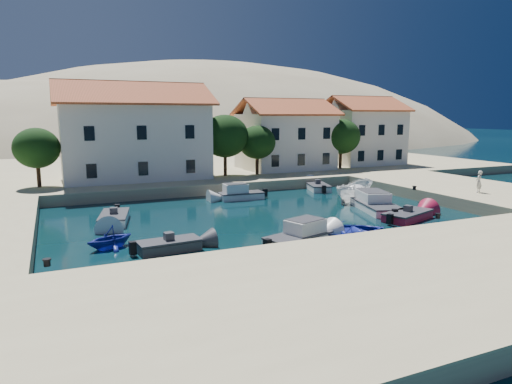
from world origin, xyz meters
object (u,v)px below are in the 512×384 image
building_left (134,130)px  building_mid (285,133)px  pedestrian (479,182)px  cabin_cruiser_south (298,237)px  cabin_cruiser_east (376,204)px  building_right (362,130)px  rowboat_south (347,237)px  boat_east (354,201)px

building_left → building_mid: (18.00, 1.00, -0.71)m
pedestrian → cabin_cruiser_south: bearing=-8.8°
cabin_cruiser_south → cabin_cruiser_east: 11.91m
building_left → building_right: bearing=3.8°
rowboat_south → boat_east: bearing=-27.3°
cabin_cruiser_east → boat_east: size_ratio=1.25×
building_right → boat_east: size_ratio=1.90×
cabin_cruiser_south → rowboat_south: 3.58m
building_right → rowboat_south: bearing=-128.2°
cabin_cruiser_east → pedestrian: (9.38, -1.45, 1.44)m
rowboat_south → pedestrian: bearing=-64.4°
building_mid → building_right: building_right is taller
building_mid → cabin_cruiser_east: (-2.83, -20.81, -4.75)m
building_mid → cabin_cruiser_south: size_ratio=2.31×
cabin_cruiser_east → rowboat_south: bearing=146.7°
pedestrian → building_mid: bearing=-95.1°
building_right → rowboat_south: building_right is taller
cabin_cruiser_south → cabin_cruiser_east: size_ratio=0.73×
rowboat_south → pedestrian: size_ratio=2.73×
building_right → cabin_cruiser_east: 26.84m
building_left → rowboat_south: size_ratio=2.93×
building_mid → cabin_cruiser_south: (-13.15, -26.74, -4.75)m
building_left → rowboat_south: building_left is taller
building_right → building_mid: bearing=-175.2°
boat_east → pedestrian: (8.55, -5.44, 1.92)m
building_left → boat_east: size_ratio=2.95×
pedestrian → boat_east: bearing=-54.0°
rowboat_south → building_right: bearing=-27.3°
building_mid → boat_east: bearing=-96.7°
rowboat_south → cabin_cruiser_east: 8.88m
pedestrian → building_right: bearing=-124.7°
building_mid → pedestrian: 23.44m
boat_east → pedestrian: pedestrian is taller
cabin_cruiser_south → cabin_cruiser_east: (10.33, 5.93, 0.00)m
boat_east → pedestrian: size_ratio=2.71×
rowboat_south → pedestrian: pedestrian is taller
building_right → cabin_cruiser_south: 37.78m
rowboat_south → cabin_cruiser_east: size_ratio=0.81×
cabin_cruiser_south → boat_east: cabin_cruiser_south is taller
rowboat_south → pedestrian: 16.84m
building_right → building_left: bearing=-176.2°
building_mid → pedestrian: (6.56, -22.26, -3.30)m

